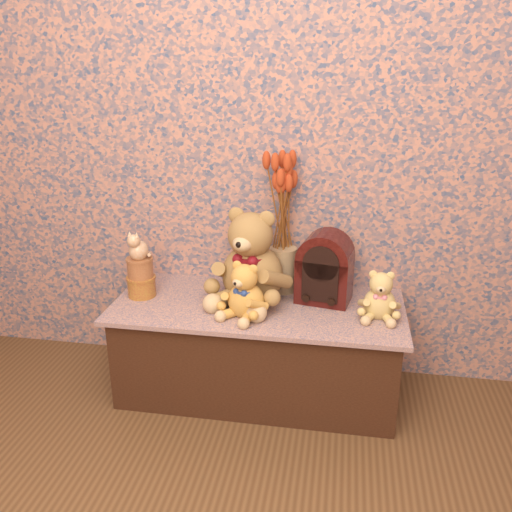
% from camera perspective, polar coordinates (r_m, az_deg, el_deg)
% --- Properties ---
extents(display_shelf, '(1.25, 0.56, 0.44)m').
position_cam_1_polar(display_shelf, '(2.42, 0.20, -9.82)').
color(display_shelf, '#394475').
rests_on(display_shelf, ground).
extents(teddy_large, '(0.45, 0.49, 0.44)m').
position_cam_1_polar(teddy_large, '(2.28, -0.38, 0.46)').
color(teddy_large, olive).
rests_on(teddy_large, display_shelf).
extents(teddy_medium, '(0.28, 0.30, 0.25)m').
position_cam_1_polar(teddy_medium, '(2.17, -1.07, -3.34)').
color(teddy_medium, gold).
rests_on(teddy_medium, display_shelf).
extents(teddy_small, '(0.18, 0.22, 0.22)m').
position_cam_1_polar(teddy_small, '(2.23, 13.15, -3.77)').
color(teddy_small, '#E0C06A').
rests_on(teddy_small, display_shelf).
extents(cathedral_radio, '(0.25, 0.20, 0.31)m').
position_cam_1_polar(cathedral_radio, '(2.31, 7.37, -1.15)').
color(cathedral_radio, '#320A09').
rests_on(cathedral_radio, display_shelf).
extents(ceramic_vase, '(0.15, 0.15, 0.20)m').
position_cam_1_polar(ceramic_vase, '(2.42, 2.90, -1.42)').
color(ceramic_vase, tan).
rests_on(ceramic_vase, display_shelf).
extents(dried_stalks, '(0.20, 0.20, 0.37)m').
position_cam_1_polar(dried_stalks, '(2.33, 3.02, 5.16)').
color(dried_stalks, '#BA3F1D').
rests_on(dried_stalks, ceramic_vase).
extents(biscuit_tin_lower, '(0.13, 0.13, 0.09)m').
position_cam_1_polar(biscuit_tin_lower, '(2.44, -12.12, -3.19)').
color(biscuit_tin_lower, gold).
rests_on(biscuit_tin_lower, display_shelf).
extents(biscuit_tin_upper, '(0.15, 0.15, 0.09)m').
position_cam_1_polar(biscuit_tin_upper, '(2.40, -12.28, -1.26)').
color(biscuit_tin_upper, tan).
rests_on(biscuit_tin_upper, biscuit_tin_lower).
extents(cat_figurine, '(0.12, 0.13, 0.13)m').
position_cam_1_polar(cat_figurine, '(2.37, -12.47, 1.25)').
color(cat_figurine, silver).
rests_on(cat_figurine, biscuit_tin_upper).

